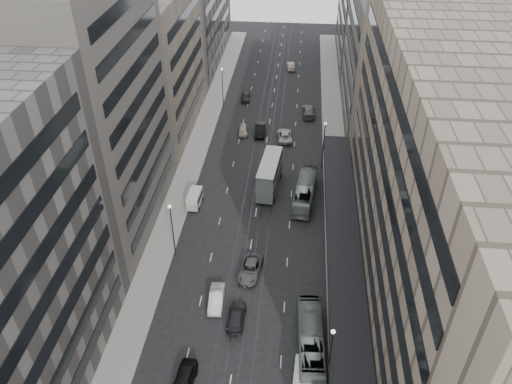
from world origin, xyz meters
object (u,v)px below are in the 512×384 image
at_px(double_decker, 269,174).
at_px(panel_van, 195,198).
at_px(bus_far, 305,191).
at_px(sedan_0, 184,380).
at_px(sedan_2, 250,269).
at_px(vw_microbus, 302,378).
at_px(sedan_1, 216,298).
at_px(bus_near, 310,341).

height_order(double_decker, panel_van, double_decker).
relative_size(bus_far, panel_van, 2.89).
bearing_deg(sedan_0, bus_far, 75.41).
bearing_deg(panel_van, double_decker, 28.99).
distance_m(double_decker, sedan_2, 18.53).
bearing_deg(vw_microbus, double_decker, 103.43).
xyz_separation_m(panel_van, sedan_0, (4.61, -29.39, -0.48)).
xyz_separation_m(double_decker, sedan_1, (-4.53, -23.65, -1.96)).
bearing_deg(vw_microbus, sedan_1, 139.69).
height_order(vw_microbus, panel_van, panel_van).
bearing_deg(sedan_2, double_decker, 93.74).
bearing_deg(panel_van, vw_microbus, -57.03).
height_order(bus_near, bus_far, bus_near).
bearing_deg(sedan_1, sedan_0, -100.78).
distance_m(bus_far, double_decker, 6.08).
bearing_deg(sedan_2, sedan_0, -100.22).
relative_size(bus_near, panel_van, 2.90).
distance_m(bus_near, sedan_2, 13.26).
height_order(double_decker, sedan_0, double_decker).
bearing_deg(vw_microbus, panel_van, 123.86).
xyz_separation_m(bus_far, double_decker, (-5.52, 2.24, 1.18)).
relative_size(bus_near, sedan_1, 2.39).
height_order(bus_near, sedan_1, bus_near).
bearing_deg(bus_near, sedan_1, -29.77).
xyz_separation_m(vw_microbus, panel_van, (-16.43, 28.33, 0.06)).
relative_size(bus_near, vw_microbus, 2.62).
xyz_separation_m(bus_near, double_decker, (-6.50, 29.26, 1.18)).
height_order(bus_far, vw_microbus, bus_far).
distance_m(panel_van, sedan_0, 29.76).
bearing_deg(double_decker, sedan_2, -87.77).
xyz_separation_m(bus_near, panel_van, (-17.20, 24.02, -0.24)).
xyz_separation_m(double_decker, sedan_0, (-6.09, -34.64, -1.90)).
relative_size(sedan_0, sedan_1, 1.05).
xyz_separation_m(double_decker, sedan_2, (-1.05, -18.39, -1.98)).
distance_m(bus_far, sedan_0, 34.43).
relative_size(bus_far, sedan_0, 2.28).
bearing_deg(bus_near, double_decker, -80.27).
relative_size(panel_van, sedan_1, 0.82).
bearing_deg(bus_far, panel_van, 16.66).
distance_m(vw_microbus, sedan_1, 14.28).
height_order(panel_van, sedan_0, panel_van).
relative_size(vw_microbus, sedan_0, 0.87).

